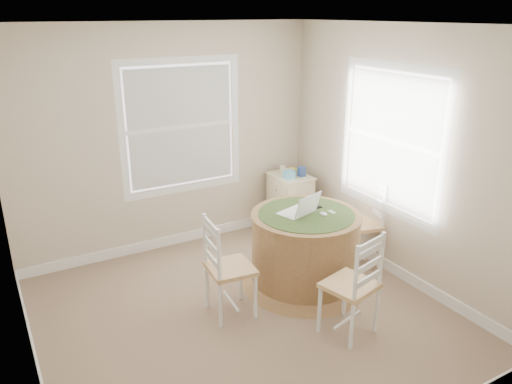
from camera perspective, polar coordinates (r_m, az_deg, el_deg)
room at (r=4.45m, az=-0.52°, el=1.67°), size 3.64×3.64×2.64m
round_table at (r=5.15m, az=5.63°, el=-6.22°), size 1.29×1.29×0.80m
chair_left at (r=4.64m, az=-2.95°, el=-8.63°), size 0.44×0.46×0.95m
chair_near at (r=4.45m, az=10.69°, el=-10.36°), size 0.50×0.49×0.95m
chair_right at (r=5.67m, az=11.77°, el=-3.54°), size 0.49×0.51×0.95m
laptop at (r=4.98m, az=4.92°, el=-2.13°), size 0.42×0.39×0.24m
mouse at (r=4.99m, az=7.69°, el=-2.50°), size 0.06×0.10×0.03m
phone at (r=5.07m, az=8.66°, el=-2.30°), size 0.05×0.09×0.02m
keys at (r=5.16m, az=7.15°, el=-1.78°), size 0.06×0.05×0.02m
corner_chest at (r=6.43m, az=3.87°, el=-1.22°), size 0.42×0.57×0.75m
tissue_box at (r=6.18m, az=3.78°, el=2.04°), size 0.12×0.12×0.10m
box_yellow at (r=6.37m, az=4.00°, el=2.41°), size 0.15×0.10×0.06m
box_blue at (r=6.26m, az=5.20°, el=2.34°), size 0.08×0.08×0.12m
cup_cream at (r=6.38m, az=3.12°, el=2.61°), size 0.07×0.07×0.09m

